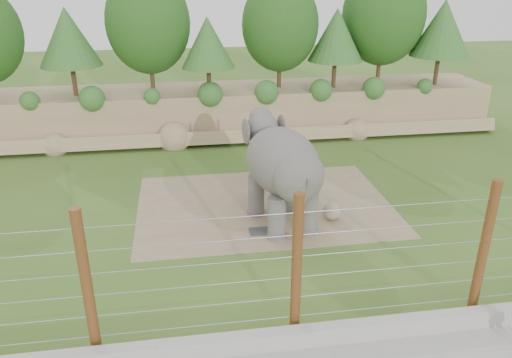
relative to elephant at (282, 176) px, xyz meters
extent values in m
plane|color=#3A6521|center=(-0.86, -1.43, -1.90)|extent=(90.00, 90.00, 0.00)
cube|color=#94815E|center=(-0.86, 11.57, -0.65)|extent=(30.00, 4.00, 2.50)
cube|color=#94815E|center=(-0.86, 9.27, -1.55)|extent=(30.00, 1.37, 1.07)
cylinder|color=#3F2B19|center=(-8.86, 11.07, 1.39)|extent=(0.24, 0.24, 1.58)
sphere|color=#214716|center=(-8.86, 11.07, 3.53)|extent=(3.60, 3.60, 3.60)
cylinder|color=#3F2B19|center=(-4.86, 11.57, 1.57)|extent=(0.24, 0.24, 1.92)
sphere|color=#214716|center=(-4.86, 11.57, 4.18)|extent=(4.40, 4.40, 4.40)
cylinder|color=#3F2B19|center=(-1.86, 10.37, 1.30)|extent=(0.24, 0.24, 1.40)
sphere|color=#214716|center=(-1.86, 10.37, 3.20)|extent=(3.20, 3.20, 3.20)
cylinder|color=#3F2B19|center=(2.14, 11.37, 1.51)|extent=(0.24, 0.24, 1.82)
sphere|color=#214716|center=(2.14, 11.37, 3.98)|extent=(4.16, 4.16, 4.16)
cylinder|color=#3F2B19|center=(5.14, 10.77, 1.36)|extent=(0.24, 0.24, 1.50)
sphere|color=#214716|center=(5.14, 10.77, 3.40)|extent=(3.44, 3.44, 3.44)
cylinder|color=#3F2B19|center=(8.14, 11.77, 1.62)|extent=(0.24, 0.24, 2.03)
sphere|color=#214716|center=(8.14, 11.77, 4.37)|extent=(4.64, 4.64, 4.64)
cylinder|color=#3F2B19|center=(11.14, 10.57, 1.43)|extent=(0.24, 0.24, 1.64)
sphere|color=#214716|center=(11.14, 10.57, 3.66)|extent=(3.76, 3.76, 3.76)
cube|color=#907759|center=(-0.36, 1.57, -1.89)|extent=(10.00, 7.00, 0.02)
cube|color=#262628|center=(-0.77, -0.56, -1.86)|extent=(1.00, 0.60, 0.03)
sphere|color=gray|center=(1.94, -0.01, -1.54)|extent=(0.68, 0.68, 0.68)
cube|color=#AEADA2|center=(-0.86, -6.43, -1.65)|extent=(26.00, 0.35, 0.50)
cylinder|color=#4F2610|center=(-5.86, -5.93, 0.10)|extent=(0.26, 0.26, 4.00)
cylinder|color=#4F2610|center=(-0.86, -5.93, 0.10)|extent=(0.26, 0.26, 4.00)
cylinder|color=#4F2610|center=(4.14, -5.93, 0.10)|extent=(0.26, 0.26, 4.00)
cylinder|color=gray|center=(-0.86, -5.93, -1.40)|extent=(20.00, 0.02, 0.02)
cylinder|color=gray|center=(-0.86, -5.93, -0.80)|extent=(20.00, 0.02, 0.02)
cylinder|color=gray|center=(-0.86, -5.93, -0.20)|extent=(20.00, 0.02, 0.02)
cylinder|color=gray|center=(-0.86, -5.93, 0.40)|extent=(20.00, 0.02, 0.02)
cylinder|color=gray|center=(-0.86, -5.93, 1.00)|extent=(20.00, 0.02, 0.02)
cylinder|color=gray|center=(-0.86, -5.93, 1.60)|extent=(20.00, 0.02, 0.02)
camera|label=1|loc=(-3.46, -16.08, 6.95)|focal=35.00mm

